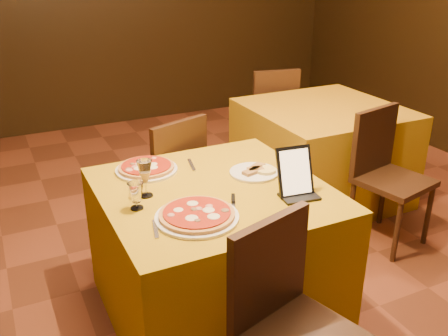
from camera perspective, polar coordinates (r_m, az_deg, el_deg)
name	(u,v)px	position (r m, az deg, el deg)	size (l,w,h in m)	color
floor	(227,299)	(2.98, 0.32, -14.74)	(6.00, 7.00, 0.01)	#5E2D19
main_table	(214,252)	(2.69, -1.16, -9.57)	(1.10, 1.10, 0.75)	#AB830A
side_table	(321,153)	(4.05, 11.07, 1.75)	(1.10, 1.10, 0.75)	#A9770A
chair_main_far	(163,181)	(3.31, -7.04, -1.48)	(0.41, 0.41, 0.91)	black
chair_side_near	(394,181)	(3.47, 18.85, -1.41)	(0.38, 0.38, 0.91)	#2E210F
chair_side_far	(268,115)	(4.68, 5.06, 6.09)	(0.48, 0.48, 0.91)	black
pizza_near	(197,216)	(2.22, -3.11, -5.45)	(0.38, 0.38, 0.03)	white
pizza_far	(146,168)	(2.73, -8.86, -0.04)	(0.33, 0.33, 0.03)	white
cutlet_dish	(254,171)	(2.67, 3.43, -0.40)	(0.26, 0.26, 0.03)	white
wine_glass	(145,178)	(2.42, -8.99, -1.16)	(0.08, 0.08, 0.19)	#F3CA8A
water_glass	(136,196)	(2.32, -10.01, -3.16)	(0.06, 0.06, 0.13)	white
tablet	(295,171)	(2.42, 8.10, -0.37)	(0.18, 0.02, 0.24)	black
knife	(233,208)	(2.31, 1.08, -4.58)	(0.22, 0.02, 0.01)	silver
fork_near	(156,229)	(2.16, -7.82, -6.93)	(0.16, 0.02, 0.01)	#B7B6BD
fork_far	(192,165)	(2.78, -3.73, 0.36)	(0.17, 0.02, 0.01)	silver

